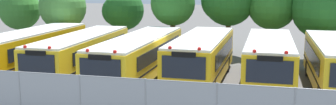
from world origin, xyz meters
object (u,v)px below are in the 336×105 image
object	(u,v)px
school_bus_1	(82,52)
tree_5	(271,6)
tree_2	(122,11)
tree_3	(174,4)
tree_1	(62,7)
tree_4	(226,1)
tree_6	(323,8)
school_bus_3	(202,57)
tree_0	(19,10)
school_bus_4	(269,60)
school_bus_2	(140,55)
school_bus_0	(30,49)

from	to	relation	value
school_bus_1	tree_5	xyz separation A→B (m)	(11.24, 8.54, 2.49)
tree_2	tree_3	world-z (taller)	tree_3
tree_1	tree_5	size ratio (longest dim) A/B	0.96
tree_4	tree_6	bearing A→B (deg)	-7.83
school_bus_3	tree_4	distance (m)	9.10
tree_0	tree_6	distance (m)	24.39
tree_6	tree_5	bearing A→B (deg)	163.94
school_bus_4	tree_5	xyz separation A→B (m)	(0.07, 8.67, 2.42)
school_bus_4	tree_4	world-z (taller)	tree_4
tree_2	school_bus_2	bearing A→B (deg)	-64.43
tree_0	tree_2	xyz separation A→B (m)	(8.77, 1.45, -0.02)
school_bus_3	school_bus_4	size ratio (longest dim) A/B	1.01
tree_4	tree_6	size ratio (longest dim) A/B	1.02
school_bus_1	school_bus_3	bearing A→B (deg)	177.27
tree_6	tree_4	bearing A→B (deg)	172.17
school_bus_1	tree_3	xyz separation A→B (m)	(4.14, 7.19, 2.67)
school_bus_2	tree_3	bearing A→B (deg)	-91.48
school_bus_3	tree_3	world-z (taller)	tree_3
tree_2	school_bus_4	bearing A→B (deg)	-38.20
school_bus_0	tree_4	world-z (taller)	tree_4
tree_0	tree_5	distance (m)	20.83
school_bus_4	tree_6	world-z (taller)	tree_6
tree_2	tree_6	world-z (taller)	tree_6
tree_2	tree_5	distance (m)	12.08
tree_1	tree_4	xyz separation A→B (m)	(13.22, 1.13, 0.64)
school_bus_2	tree_5	distance (m)	11.83
school_bus_2	tree_5	bearing A→B (deg)	-128.93
tree_2	tree_5	size ratio (longest dim) A/B	0.87
school_bus_0	school_bus_3	bearing A→B (deg)	178.73
school_bus_1	school_bus_4	bearing A→B (deg)	178.11
school_bus_1	tree_2	distance (m)	9.52
tree_1	tree_2	world-z (taller)	tree_1
school_bus_1	tree_0	distance (m)	12.53
school_bus_2	tree_3	size ratio (longest dim) A/B	1.97
tree_2	tree_4	size ratio (longest dim) A/B	0.80
tree_5	tree_6	xyz separation A→B (m)	(3.57, -1.03, 0.00)
school_bus_3	tree_3	bearing A→B (deg)	-64.44
school_bus_3	tree_6	bearing A→B (deg)	-132.35
tree_1	school_bus_3	bearing A→B (deg)	-30.54
tree_0	tree_3	xyz separation A→B (m)	(13.71, -0.66, 0.72)
school_bus_4	tree_0	bearing A→B (deg)	-20.61
school_bus_1	tree_6	size ratio (longest dim) A/B	1.76
tree_1	tree_6	distance (m)	20.08
school_bus_2	tree_1	size ratio (longest dim) A/B	2.04
school_bus_2	tree_3	distance (m)	7.96
tree_0	tree_4	world-z (taller)	tree_4
tree_2	tree_6	xyz separation A→B (m)	(15.62, -1.78, 0.57)
school_bus_2	school_bus_4	distance (m)	7.38
school_bus_0	school_bus_3	xyz separation A→B (m)	(11.10, -0.17, 0.03)
tree_0	tree_2	size ratio (longest dim) A/B	1.02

